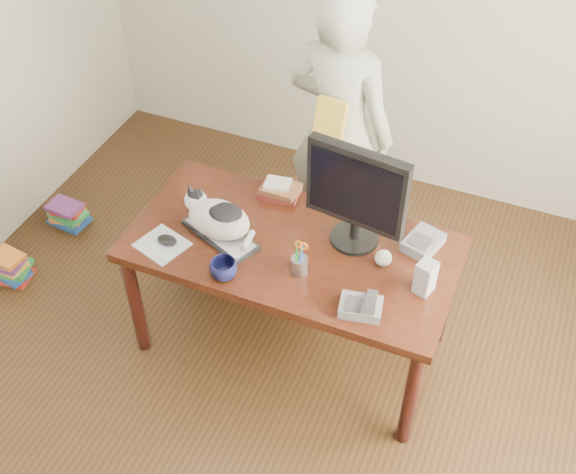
{
  "coord_description": "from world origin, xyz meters",
  "views": [
    {
      "loc": [
        0.95,
        -1.72,
        3.2
      ],
      "look_at": [
        0.0,
        0.55,
        0.85
      ],
      "focal_mm": 45.0,
      "sensor_mm": 36.0,
      "label": 1
    }
  ],
  "objects_px": {
    "pen_cup": "(299,264)",
    "cat": "(217,217)",
    "desk": "(298,256)",
    "calculator": "(423,242)",
    "phone": "(362,306)",
    "person": "(339,132)",
    "speaker": "(425,277)",
    "book_pile_b": "(68,214)",
    "keyboard": "(220,234)",
    "baseball": "(383,258)",
    "coffee_mug": "(223,269)",
    "book_pile_a": "(9,267)",
    "monitor": "(356,193)",
    "mouse": "(167,240)",
    "book_stack": "(280,190)"
  },
  "relations": [
    {
      "from": "mouse",
      "to": "coffee_mug",
      "type": "relative_size",
      "value": 0.93
    },
    {
      "from": "phone",
      "to": "book_stack",
      "type": "xyz_separation_m",
      "value": [
        -0.65,
        0.59,
        0.01
      ]
    },
    {
      "from": "desk",
      "to": "cat",
      "type": "relative_size",
      "value": 3.99
    },
    {
      "from": "keyboard",
      "to": "cat",
      "type": "bearing_deg",
      "value": -171.64
    },
    {
      "from": "coffee_mug",
      "to": "person",
      "type": "height_order",
      "value": "person"
    },
    {
      "from": "speaker",
      "to": "cat",
      "type": "bearing_deg",
      "value": -161.77
    },
    {
      "from": "cat",
      "to": "coffee_mug",
      "type": "height_order",
      "value": "cat"
    },
    {
      "from": "keyboard",
      "to": "person",
      "type": "bearing_deg",
      "value": 94.93
    },
    {
      "from": "phone",
      "to": "desk",
      "type": "bearing_deg",
      "value": 131.65
    },
    {
      "from": "mouse",
      "to": "book_pile_a",
      "type": "height_order",
      "value": "mouse"
    },
    {
      "from": "baseball",
      "to": "calculator",
      "type": "height_order",
      "value": "baseball"
    },
    {
      "from": "person",
      "to": "book_pile_b",
      "type": "bearing_deg",
      "value": 23.15
    },
    {
      "from": "desk",
      "to": "person",
      "type": "distance_m",
      "value": 0.79
    },
    {
      "from": "keyboard",
      "to": "mouse",
      "type": "bearing_deg",
      "value": -122.88
    },
    {
      "from": "cat",
      "to": "baseball",
      "type": "xyz_separation_m",
      "value": [
        0.81,
        0.12,
        -0.08
      ]
    },
    {
      "from": "desk",
      "to": "mouse",
      "type": "bearing_deg",
      "value": -151.98
    },
    {
      "from": "pen_cup",
      "to": "calculator",
      "type": "bearing_deg",
      "value": 38.5
    },
    {
      "from": "phone",
      "to": "person",
      "type": "distance_m",
      "value": 1.2
    },
    {
      "from": "baseball",
      "to": "person",
      "type": "distance_m",
      "value": 0.93
    },
    {
      "from": "person",
      "to": "book_pile_b",
      "type": "xyz_separation_m",
      "value": [
        -1.66,
        -0.48,
        -0.79
      ]
    },
    {
      "from": "book_stack",
      "to": "speaker",
      "type": "bearing_deg",
      "value": -25.38
    },
    {
      "from": "coffee_mug",
      "to": "monitor",
      "type": "bearing_deg",
      "value": 43.57
    },
    {
      "from": "cat",
      "to": "pen_cup",
      "type": "relative_size",
      "value": 1.98
    },
    {
      "from": "monitor",
      "to": "speaker",
      "type": "xyz_separation_m",
      "value": [
        0.4,
        -0.18,
        -0.23
      ]
    },
    {
      "from": "speaker",
      "to": "calculator",
      "type": "distance_m",
      "value": 0.29
    },
    {
      "from": "monitor",
      "to": "baseball",
      "type": "relative_size",
      "value": 6.86
    },
    {
      "from": "mouse",
      "to": "book_stack",
      "type": "bearing_deg",
      "value": 74.31
    },
    {
      "from": "desk",
      "to": "calculator",
      "type": "bearing_deg",
      "value": 15.02
    },
    {
      "from": "cat",
      "to": "pen_cup",
      "type": "bearing_deg",
      "value": 13.24
    },
    {
      "from": "monitor",
      "to": "person",
      "type": "bearing_deg",
      "value": 122.5
    },
    {
      "from": "cat",
      "to": "speaker",
      "type": "relative_size",
      "value": 2.34
    },
    {
      "from": "mouse",
      "to": "person",
      "type": "bearing_deg",
      "value": 81.77
    },
    {
      "from": "monitor",
      "to": "calculator",
      "type": "distance_m",
      "value": 0.44
    },
    {
      "from": "mouse",
      "to": "baseball",
      "type": "xyz_separation_m",
      "value": [
        1.01,
        0.27,
        0.02
      ]
    },
    {
      "from": "calculator",
      "to": "book_pile_b",
      "type": "bearing_deg",
      "value": -166.99
    },
    {
      "from": "keyboard",
      "to": "book_pile_a",
      "type": "distance_m",
      "value": 1.56
    },
    {
      "from": "mouse",
      "to": "book_pile_a",
      "type": "distance_m",
      "value": 1.37
    },
    {
      "from": "book_pile_a",
      "to": "baseball",
      "type": "bearing_deg",
      "value": 6.46
    },
    {
      "from": "pen_cup",
      "to": "speaker",
      "type": "bearing_deg",
      "value": 11.09
    },
    {
      "from": "baseball",
      "to": "keyboard",
      "type": "bearing_deg",
      "value": -171.1
    },
    {
      "from": "pen_cup",
      "to": "cat",
      "type": "bearing_deg",
      "value": 170.34
    },
    {
      "from": "speaker",
      "to": "book_pile_a",
      "type": "xyz_separation_m",
      "value": [
        -2.41,
        -0.16,
        -0.75
      ]
    },
    {
      "from": "desk",
      "to": "phone",
      "type": "height_order",
      "value": "phone"
    },
    {
      "from": "mouse",
      "to": "coffee_mug",
      "type": "xyz_separation_m",
      "value": [
        0.35,
        -0.09,
        0.03
      ]
    },
    {
      "from": "mouse",
      "to": "book_pile_b",
      "type": "bearing_deg",
      "value": 171.28
    },
    {
      "from": "book_stack",
      "to": "calculator",
      "type": "relative_size",
      "value": 0.97
    },
    {
      "from": "speaker",
      "to": "book_pile_a",
      "type": "relative_size",
      "value": 0.64
    },
    {
      "from": "person",
      "to": "book_pile_b",
      "type": "height_order",
      "value": "person"
    },
    {
      "from": "speaker",
      "to": "baseball",
      "type": "height_order",
      "value": "speaker"
    },
    {
      "from": "cat",
      "to": "book_pile_b",
      "type": "bearing_deg",
      "value": -174.39
    }
  ]
}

